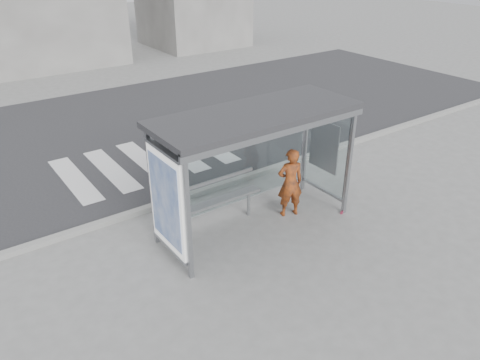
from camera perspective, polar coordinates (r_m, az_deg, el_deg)
name	(u,v)px	position (r m, az deg, el deg)	size (l,w,h in m)	color
ground	(255,226)	(10.24, 1.85, -5.65)	(80.00, 80.00, 0.00)	slate
road	(126,131)	(15.79, -13.69, 5.87)	(30.00, 10.00, 0.01)	#28282A
curb	(208,189)	(11.60, -3.95, -1.11)	(30.00, 0.18, 0.12)	gray
crosswalk	(145,161)	(13.47, -11.49, 2.32)	(4.55, 3.00, 0.00)	silver
bus_shelter	(240,145)	(9.15, -0.06, 4.26)	(4.25, 1.65, 2.62)	gray
building_center	(27,12)	(25.55, -24.52, 18.12)	(8.00, 5.00, 5.00)	slate
person	(290,183)	(10.33, 6.13, -0.33)	(0.59, 0.38, 1.61)	#CE5813
bench	(218,201)	(9.96, -2.71, -2.53)	(2.04, 0.33, 1.06)	gray
soda_can	(342,212)	(10.93, 12.34, -3.84)	(0.06, 0.06, 0.11)	#D43E62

